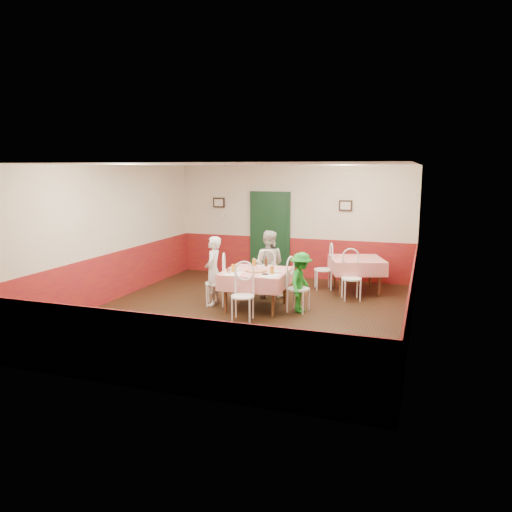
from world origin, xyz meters
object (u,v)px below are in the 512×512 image
(pizza, at_px, (256,271))
(glass_a, at_px, (233,268))
(glass_b, at_px, (272,270))
(diner_left, at_px, (213,271))
(diner_right, at_px, (301,282))
(second_table, at_px, (356,275))
(beer_bottle, at_px, (266,262))
(chair_near, at_px, (243,296))
(chair_second_b, at_px, (352,279))
(diner_far, at_px, (268,264))
(chair_left, at_px, (216,283))
(glass_c, at_px, (254,263))
(chair_second_a, at_px, (323,270))
(chair_right, at_px, (298,289))
(chair_far, at_px, (267,277))
(wallet, at_px, (265,274))
(main_table, at_px, (256,290))

(pizza, bearing_deg, glass_a, -152.37)
(glass_b, xyz_separation_m, diner_left, (-1.29, 0.16, -0.13))
(diner_left, bearing_deg, diner_right, 84.26)
(second_table, relative_size, beer_bottle, 5.58)
(second_table, relative_size, chair_near, 1.24)
(chair_second_b, xyz_separation_m, glass_b, (-1.30, -1.47, 0.38))
(diner_far, distance_m, diner_right, 1.28)
(chair_left, xyz_separation_m, glass_c, (0.66, 0.46, 0.38))
(chair_left, relative_size, glass_b, 6.36)
(glass_c, distance_m, diner_far, 0.51)
(second_table, distance_m, diner_far, 2.08)
(pizza, height_order, glass_b, glass_b)
(chair_second_a, bearing_deg, glass_a, -49.22)
(chair_right, height_order, glass_b, glass_b)
(chair_right, distance_m, chair_far, 1.20)
(pizza, relative_size, glass_b, 2.81)
(beer_bottle, bearing_deg, second_table, 44.90)
(wallet, bearing_deg, beer_bottle, 104.34)
(glass_a, relative_size, diner_left, 0.11)
(chair_far, distance_m, chair_second_b, 1.77)
(wallet, distance_m, diner_far, 1.25)
(glass_b, bearing_deg, chair_right, 27.13)
(beer_bottle, xyz_separation_m, diner_far, (-0.11, 0.49, -0.14))
(chair_second_a, bearing_deg, diner_far, -60.52)
(diner_far, xyz_separation_m, diner_right, (0.94, -0.86, -0.14))
(chair_left, bearing_deg, diner_far, 122.18)
(chair_right, height_order, chair_near, same)
(diner_right, bearing_deg, glass_c, 73.06)
(chair_right, relative_size, diner_left, 0.64)
(chair_near, bearing_deg, second_table, 51.50)
(pizza, relative_size, diner_left, 0.28)
(chair_right, bearing_deg, diner_far, 53.97)
(chair_far, height_order, wallet, chair_far)
(chair_second_a, height_order, pizza, chair_second_a)
(glass_b, distance_m, wallet, 0.16)
(second_table, bearing_deg, chair_right, -112.85)
(beer_bottle, bearing_deg, chair_far, 103.90)
(chair_second_a, bearing_deg, chair_second_b, 25.49)
(pizza, height_order, diner_far, diner_far)
(main_table, distance_m, glass_b, 0.63)
(glass_c, bearing_deg, diner_far, 72.51)
(glass_b, bearing_deg, main_table, 152.62)
(glass_c, bearing_deg, beer_bottle, -2.42)
(second_table, height_order, glass_c, glass_c)
(glass_c, relative_size, wallet, 1.28)
(chair_right, relative_size, diner_right, 0.77)
(chair_near, xyz_separation_m, diner_left, (-0.93, 0.81, 0.25))
(glass_c, bearing_deg, diner_left, -147.09)
(chair_left, xyz_separation_m, pizza, (0.88, -0.02, 0.32))
(chair_left, relative_size, pizza, 2.26)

